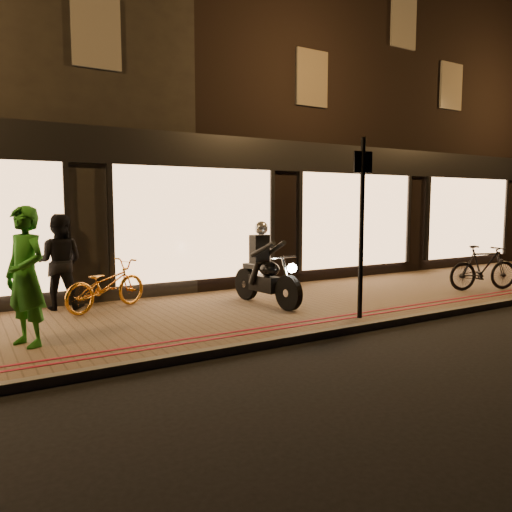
{
  "coord_description": "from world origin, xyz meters",
  "views": [
    {
      "loc": [
        -4.41,
        -5.8,
        2.04
      ],
      "look_at": [
        0.2,
        1.87,
        1.1
      ],
      "focal_mm": 35.0,
      "sensor_mm": 36.0,
      "label": 1
    }
  ],
  "objects_px": {
    "bicycle_gold": "(106,285)",
    "person_green": "(26,276)",
    "motorcycle": "(265,272)",
    "sign_post": "(362,218)"
  },
  "relations": [
    {
      "from": "bicycle_gold",
      "to": "person_green",
      "type": "xyz_separation_m",
      "value": [
        -1.5,
        -1.78,
        0.5
      ]
    },
    {
      "from": "motorcycle",
      "to": "bicycle_gold",
      "type": "distance_m",
      "value": 2.94
    },
    {
      "from": "bicycle_gold",
      "to": "person_green",
      "type": "relative_size",
      "value": 0.9
    },
    {
      "from": "person_green",
      "to": "sign_post",
      "type": "bearing_deg",
      "value": 49.42
    },
    {
      "from": "motorcycle",
      "to": "person_green",
      "type": "xyz_separation_m",
      "value": [
        -4.24,
        -0.71,
        0.33
      ]
    },
    {
      "from": "sign_post",
      "to": "person_green",
      "type": "bearing_deg",
      "value": 167.96
    },
    {
      "from": "motorcycle",
      "to": "bicycle_gold",
      "type": "relative_size",
      "value": 1.13
    },
    {
      "from": "sign_post",
      "to": "bicycle_gold",
      "type": "bearing_deg",
      "value": 140.94
    },
    {
      "from": "motorcycle",
      "to": "person_green",
      "type": "distance_m",
      "value": 4.31
    },
    {
      "from": "motorcycle",
      "to": "sign_post",
      "type": "xyz_separation_m",
      "value": [
        0.77,
        -1.78,
        1.06
      ]
    }
  ]
}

